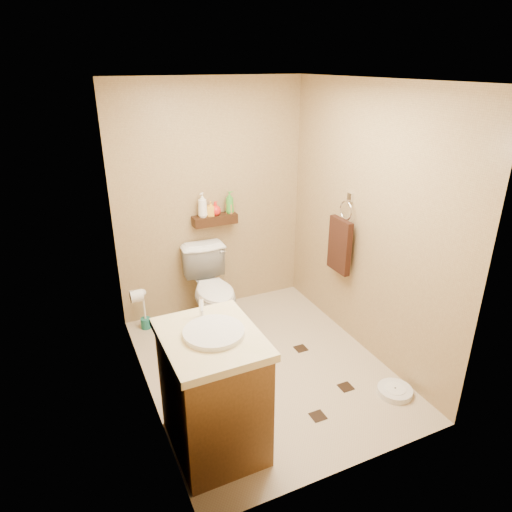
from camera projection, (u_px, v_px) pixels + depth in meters
name	position (u px, v px, depth m)	size (l,w,h in m)	color
ground	(263.00, 366.00, 4.09)	(2.50, 2.50, 0.00)	tan
wall_back	(212.00, 201.00, 4.67)	(2.00, 0.04, 2.40)	tan
wall_front	(360.00, 315.00, 2.58)	(2.00, 0.04, 2.40)	tan
wall_left	(137.00, 263.00, 3.24)	(0.04, 2.50, 2.40)	tan
wall_right	(367.00, 224.00, 4.00)	(0.04, 2.50, 2.40)	tan
ceiling	(265.00, 80.00, 3.15)	(2.00, 2.50, 0.02)	white
wall_shelf	(215.00, 220.00, 4.67)	(0.46, 0.14, 0.10)	#371E0F
floor_accents	(268.00, 368.00, 4.06)	(1.19, 1.46, 0.01)	black
toilet	(213.00, 291.00, 4.57)	(0.45, 0.78, 0.80)	white
vanity	(213.00, 391.00, 3.08)	(0.62, 0.75, 1.05)	brown
bathroom_scale	(395.00, 391.00, 3.74)	(0.34, 0.34, 0.06)	silver
toilet_brush	(145.00, 315.00, 4.61)	(0.10, 0.10, 0.44)	#1A685C
towel_ring	(340.00, 243.00, 4.28)	(0.12, 0.30, 0.76)	silver
toilet_paper	(137.00, 296.00, 4.04)	(0.12, 0.11, 0.12)	silver
bottle_a	(202.00, 205.00, 4.55)	(0.10, 0.10, 0.25)	white
bottle_b	(211.00, 208.00, 4.60)	(0.07, 0.07, 0.15)	yellow
bottle_c	(215.00, 208.00, 4.63)	(0.11, 0.11, 0.14)	red
bottle_d	(230.00, 202.00, 4.67)	(0.09, 0.09, 0.23)	green
bottle_e	(230.00, 206.00, 4.68)	(0.07, 0.07, 0.15)	#CD7F44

